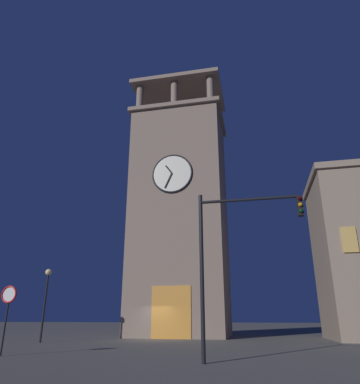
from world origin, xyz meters
TOP-DOWN VIEW (x-y plane):
  - ground_plane at (0.00, 0.00)m, footprint 200.00×200.00m
  - clocktower at (-1.12, -4.88)m, footprint 9.03×7.43m
  - traffic_signal_near at (-7.16, 13.42)m, footprint 4.10×0.41m
  - street_lamp at (6.45, 4.26)m, footprint 0.44×0.44m
  - no_horn_sign at (3.06, 12.60)m, footprint 0.78×0.14m

SIDE VIEW (x-z plane):
  - ground_plane at x=0.00m, z-range 0.00..0.00m
  - no_horn_sign at x=3.06m, z-range 0.84..3.79m
  - street_lamp at x=6.45m, z-range 0.98..5.80m
  - traffic_signal_near at x=-7.16m, z-range 1.11..7.50m
  - clocktower at x=-1.12m, z-range -2.70..24.69m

